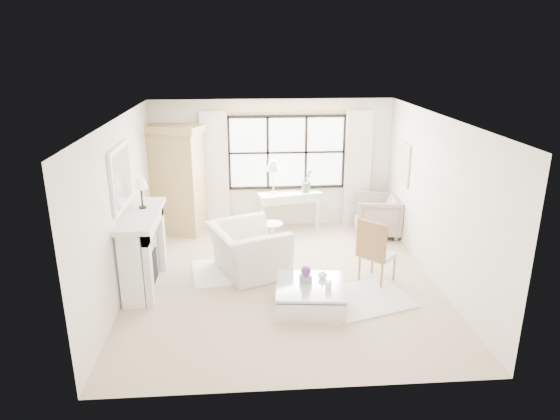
# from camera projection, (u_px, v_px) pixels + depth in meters

# --- Properties ---
(floor) EXTENTS (5.50, 5.50, 0.00)m
(floor) POSITION_uv_depth(u_px,v_px,m) (283.00, 281.00, 8.31)
(floor) COLOR #C5AF92
(floor) RESTS_ON ground
(ceiling) EXTENTS (5.50, 5.50, 0.00)m
(ceiling) POSITION_uv_depth(u_px,v_px,m) (283.00, 118.00, 7.45)
(ceiling) COLOR white
(ceiling) RESTS_ON ground
(wall_back) EXTENTS (5.00, 0.00, 5.00)m
(wall_back) POSITION_uv_depth(u_px,v_px,m) (273.00, 164.00, 10.48)
(wall_back) COLOR white
(wall_back) RESTS_ON ground
(wall_front) EXTENTS (5.00, 0.00, 5.00)m
(wall_front) POSITION_uv_depth(u_px,v_px,m) (304.00, 283.00, 5.28)
(wall_front) COLOR beige
(wall_front) RESTS_ON ground
(wall_left) EXTENTS (0.00, 5.50, 5.50)m
(wall_left) POSITION_uv_depth(u_px,v_px,m) (122.00, 208.00, 7.70)
(wall_left) COLOR silver
(wall_left) RESTS_ON ground
(wall_right) EXTENTS (0.00, 5.50, 5.50)m
(wall_right) POSITION_uv_depth(u_px,v_px,m) (437.00, 200.00, 8.06)
(wall_right) COLOR silver
(wall_right) RESTS_ON ground
(window_pane) EXTENTS (2.40, 0.02, 1.50)m
(window_pane) POSITION_uv_depth(u_px,v_px,m) (287.00, 152.00, 10.40)
(window_pane) COLOR white
(window_pane) RESTS_ON wall_back
(window_frame) EXTENTS (2.50, 0.04, 1.50)m
(window_frame) POSITION_uv_depth(u_px,v_px,m) (287.00, 153.00, 10.39)
(window_frame) COLOR black
(window_frame) RESTS_ON wall_back
(curtain_rod) EXTENTS (3.30, 0.04, 0.04)m
(curtain_rod) POSITION_uv_depth(u_px,v_px,m) (287.00, 111.00, 10.07)
(curtain_rod) COLOR gold
(curtain_rod) RESTS_ON wall_back
(curtain_left) EXTENTS (0.55, 0.10, 2.47)m
(curtain_left) POSITION_uv_depth(u_px,v_px,m) (215.00, 172.00, 10.34)
(curtain_left) COLOR white
(curtain_left) RESTS_ON ground
(curtain_right) EXTENTS (0.55, 0.10, 2.47)m
(curtain_right) POSITION_uv_depth(u_px,v_px,m) (358.00, 169.00, 10.55)
(curtain_right) COLOR silver
(curtain_right) RESTS_ON ground
(fireplace) EXTENTS (0.58, 1.66, 1.26)m
(fireplace) POSITION_uv_depth(u_px,v_px,m) (141.00, 249.00, 7.94)
(fireplace) COLOR silver
(fireplace) RESTS_ON ground
(mirror_frame) EXTENTS (0.05, 1.15, 0.95)m
(mirror_frame) POSITION_uv_depth(u_px,v_px,m) (121.00, 177.00, 7.55)
(mirror_frame) COLOR white
(mirror_frame) RESTS_ON wall_left
(mirror_glass) EXTENTS (0.02, 1.00, 0.80)m
(mirror_glass) POSITION_uv_depth(u_px,v_px,m) (123.00, 177.00, 7.55)
(mirror_glass) COLOR silver
(mirror_glass) RESTS_ON wall_left
(art_frame) EXTENTS (0.04, 0.62, 0.82)m
(art_frame) POSITION_uv_depth(u_px,v_px,m) (404.00, 164.00, 9.60)
(art_frame) COLOR silver
(art_frame) RESTS_ON wall_right
(art_canvas) EXTENTS (0.01, 0.52, 0.72)m
(art_canvas) POSITION_uv_depth(u_px,v_px,m) (403.00, 164.00, 9.60)
(art_canvas) COLOR beige
(art_canvas) RESTS_ON wall_right
(mantel_lamp) EXTENTS (0.22, 0.22, 0.51)m
(mantel_lamp) POSITION_uv_depth(u_px,v_px,m) (141.00, 184.00, 7.83)
(mantel_lamp) COLOR black
(mantel_lamp) RESTS_ON fireplace
(armoire) EXTENTS (1.29, 1.04, 2.24)m
(armoire) POSITION_uv_depth(u_px,v_px,m) (177.00, 179.00, 10.12)
(armoire) COLOR tan
(armoire) RESTS_ON floor
(console_table) EXTENTS (1.37, 0.74, 0.80)m
(console_table) POSITION_uv_depth(u_px,v_px,m) (289.00, 211.00, 10.55)
(console_table) COLOR white
(console_table) RESTS_ON floor
(console_lamp) EXTENTS (0.28, 0.28, 0.69)m
(console_lamp) POSITION_uv_depth(u_px,v_px,m) (273.00, 167.00, 10.23)
(console_lamp) COLOR #BE9442
(console_lamp) RESTS_ON console_table
(orchid_plant) EXTENTS (0.34, 0.31, 0.50)m
(orchid_plant) POSITION_uv_depth(u_px,v_px,m) (307.00, 181.00, 10.38)
(orchid_plant) COLOR #546B47
(orchid_plant) RESTS_ON console_table
(side_table) EXTENTS (0.40, 0.40, 0.51)m
(side_table) POSITION_uv_depth(u_px,v_px,m) (273.00, 232.00, 9.56)
(side_table) COLOR white
(side_table) RESTS_ON floor
(rug_left) EXTENTS (1.72, 1.32, 0.03)m
(rug_left) POSITION_uv_depth(u_px,v_px,m) (239.00, 270.00, 8.67)
(rug_left) COLOR white
(rug_left) RESTS_ON floor
(rug_right) EXTENTS (1.72, 1.48, 0.03)m
(rug_right) POSITION_uv_depth(u_px,v_px,m) (361.00, 299.00, 7.68)
(rug_right) COLOR silver
(rug_right) RESTS_ON floor
(club_armchair) EXTENTS (1.52, 1.61, 0.84)m
(club_armchair) POSITION_uv_depth(u_px,v_px,m) (248.00, 250.00, 8.50)
(club_armchair) COLOR silver
(club_armchair) RESTS_ON floor
(wingback_chair) EXTENTS (1.04, 1.01, 0.83)m
(wingback_chair) POSITION_uv_depth(u_px,v_px,m) (377.00, 215.00, 10.22)
(wingback_chair) COLOR gray
(wingback_chair) RESTS_ON floor
(french_chair) EXTENTS (0.68, 0.68, 1.08)m
(french_chair) POSITION_uv_depth(u_px,v_px,m) (376.00, 264.00, 8.21)
(french_chair) COLOR #9E7242
(french_chair) RESTS_ON floor
(coffee_table) EXTENTS (1.10, 1.10, 0.38)m
(coffee_table) POSITION_uv_depth(u_px,v_px,m) (310.00, 297.00, 7.41)
(coffee_table) COLOR white
(coffee_table) RESTS_ON floor
(planter_box) EXTENTS (0.18, 0.18, 0.11)m
(planter_box) POSITION_uv_depth(u_px,v_px,m) (306.00, 279.00, 7.41)
(planter_box) COLOR gray
(planter_box) RESTS_ON coffee_table
(planter_flowers) EXTENTS (0.15, 0.15, 0.15)m
(planter_flowers) POSITION_uv_depth(u_px,v_px,m) (306.00, 271.00, 7.37)
(planter_flowers) COLOR #532968
(planter_flowers) RESTS_ON planter_box
(pillar_candle) EXTENTS (0.09, 0.09, 0.12)m
(pillar_candle) POSITION_uv_depth(u_px,v_px,m) (328.00, 285.00, 7.21)
(pillar_candle) COLOR white
(pillar_candle) RESTS_ON coffee_table
(coffee_vase) EXTENTS (0.18, 0.18, 0.14)m
(coffee_vase) POSITION_uv_depth(u_px,v_px,m) (323.00, 274.00, 7.52)
(coffee_vase) COLOR silver
(coffee_vase) RESTS_ON coffee_table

